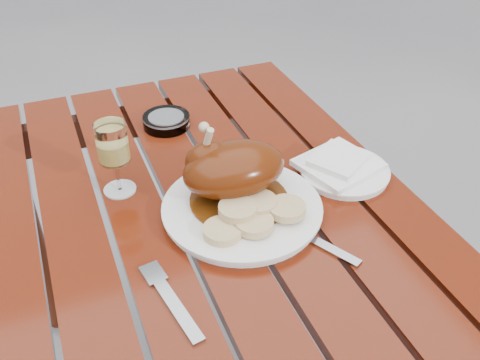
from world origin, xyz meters
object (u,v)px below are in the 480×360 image
Objects in this scene: table at (214,347)px; wine_glass at (115,159)px; dinner_plate at (242,209)px; side_plate at (344,172)px; ashtray at (166,121)px.

table is 8.03× the size of wine_glass.
wine_glass is at bearing 130.96° from table.
table is 4.04× the size of dinner_plate.
table is at bearing -173.90° from side_plate.
ashtray reaches higher than dinner_plate.
ashtray is (-0.04, 0.36, 0.00)m from dinner_plate.
dinner_plate reaches higher than side_plate.
ashtray is (0.02, 0.36, 0.39)m from table.
dinner_plate is at bearing -38.26° from wine_glass.
wine_glass reaches higher than table.
ashtray is (0.15, 0.21, -0.06)m from wine_glass.
table is at bearing 177.15° from dinner_plate.
side_plate is at bearing -48.80° from ashtray.
wine_glass is (-0.20, 0.15, 0.07)m from dinner_plate.
wine_glass is 1.37× the size of ashtray.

